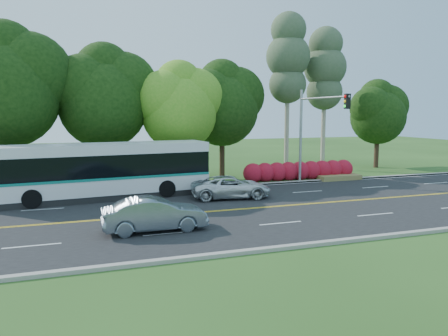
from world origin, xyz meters
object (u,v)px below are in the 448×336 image
object	(u,v)px
transit_bus	(103,171)
sedan	(155,214)
suv	(231,187)
traffic_signal	(314,121)

from	to	relation	value
transit_bus	sedan	xyz separation A→B (m)	(1.62, -8.54, -0.92)
sedan	suv	bearing A→B (deg)	-44.16
traffic_signal	transit_bus	world-z (taller)	traffic_signal
sedan	suv	distance (m)	8.42
transit_bus	sedan	world-z (taller)	transit_bus
transit_bus	suv	distance (m)	7.94
traffic_signal	transit_bus	bearing A→B (deg)	179.04
sedan	traffic_signal	bearing A→B (deg)	-57.49
sedan	transit_bus	bearing A→B (deg)	10.63
transit_bus	traffic_signal	bearing A→B (deg)	-6.63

